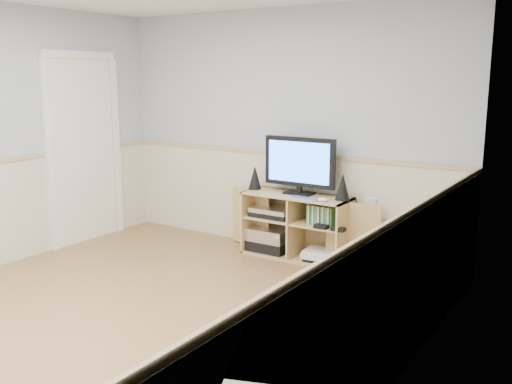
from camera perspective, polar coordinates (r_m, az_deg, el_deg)
room at (r=4.35m, az=-12.46°, el=3.32°), size 4.04×4.54×2.54m
media_cabinet at (r=5.83m, az=4.29°, el=-3.26°), size 1.71×0.41×0.65m
monitor at (r=5.70m, az=4.37°, el=2.86°), size 0.77×0.18×0.57m
speaker_left at (r=5.97m, az=-0.11°, el=1.47°), size 0.13×0.13×0.25m
speaker_right at (r=5.49m, az=8.66°, el=0.52°), size 0.14×0.14×0.26m
keyboard at (r=5.52m, az=4.82°, el=-0.65°), size 0.30×0.15×0.01m
mouse at (r=5.43m, az=6.67°, el=-0.77°), size 0.10×0.08×0.04m
av_components at (r=5.96m, az=1.53°, el=-4.03°), size 0.52×0.32×0.47m
game_consoles at (r=5.72m, az=6.44°, el=-6.31°), size 0.45×0.30×0.11m
game_cases at (r=5.60m, az=6.60°, el=-2.30°), size 0.27×0.13×0.19m
wall_outlet at (r=5.63m, az=11.32°, el=-1.19°), size 0.12×0.03×0.12m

